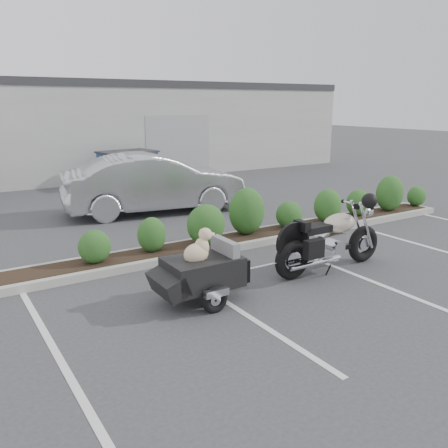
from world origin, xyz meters
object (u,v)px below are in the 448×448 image
dumpster (128,168)px  pet_trailer (202,271)px  sedan (154,183)px  motorcycle (331,240)px

dumpster → pet_trailer: bearing=-114.8°
sedan → dumpster: bearing=-2.7°
pet_trailer → dumpster: 11.46m
sedan → motorcycle: bearing=-163.9°
motorcycle → dumpster: size_ratio=1.16×
motorcycle → dumpster: bearing=88.8°
motorcycle → sedan: 6.42m
dumpster → motorcycle: bearing=-100.8°
pet_trailer → dumpster: (3.06, 11.04, 0.16)m
motorcycle → pet_trailer: 2.79m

